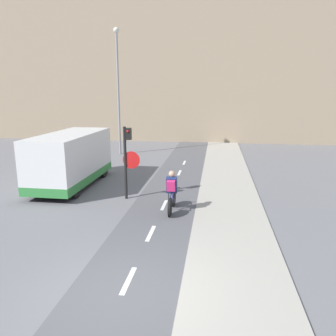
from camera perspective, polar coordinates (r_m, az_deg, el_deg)
The scene contains 8 objects.
ground_plane at distance 7.29m, azimuth -7.99°, elevation -21.02°, with size 120.00×120.00×0.00m, color slate.
bike_lane at distance 7.29m, azimuth -7.98°, elevation -20.92°, with size 2.34×60.00×0.02m.
sidewalk_strip at distance 7.07m, azimuth 12.35°, elevation -22.18°, with size 2.40×60.00×0.05m.
building_row_background at distance 29.62m, azimuth 5.12°, elevation 17.21°, with size 60.00×5.20×12.44m.
traffic_light_pole at distance 12.54m, azimuth -7.09°, elevation 2.35°, with size 0.67×0.25×2.82m.
street_lamp_far at distance 22.03m, azimuth -8.72°, elevation 14.83°, with size 0.36×0.36×8.02m.
cyclist_near at distance 11.29m, azimuth 0.66°, elevation -4.28°, with size 0.46×1.66×1.47m.
van at distance 15.01m, azimuth -16.49°, elevation 1.30°, with size 1.94×5.10×2.33m.
Camera 1 is at (1.81, -5.77, 4.07)m, focal length 35.00 mm.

